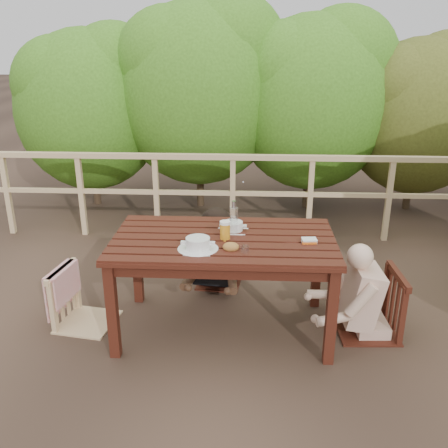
{
  "coord_description": "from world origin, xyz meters",
  "views": [
    {
      "loc": [
        0.18,
        -3.5,
        2.24
      ],
      "look_at": [
        0.0,
        0.05,
        0.9
      ],
      "focal_mm": 39.51,
      "sensor_mm": 36.0,
      "label": 1
    }
  ],
  "objects_px": {
    "chair_left": "(83,274)",
    "bread_roll": "(231,247)",
    "chair_right": "(371,276)",
    "woman": "(219,223)",
    "soup_far": "(233,227)",
    "bottle": "(234,218)",
    "table": "(224,285)",
    "tumbler": "(245,250)",
    "chair_far": "(219,244)",
    "beer_glass": "(225,231)",
    "diner_right": "(377,261)",
    "soup_near": "(198,244)",
    "butter_tub": "(309,242)"
  },
  "relations": [
    {
      "from": "soup_near",
      "to": "butter_tub",
      "type": "xyz_separation_m",
      "value": [
        0.82,
        0.15,
        -0.03
      ]
    },
    {
      "from": "chair_far",
      "to": "diner_right",
      "type": "height_order",
      "value": "diner_right"
    },
    {
      "from": "woman",
      "to": "butter_tub",
      "type": "relative_size",
      "value": 11.16
    },
    {
      "from": "diner_right",
      "to": "bottle",
      "type": "bearing_deg",
      "value": 83.18
    },
    {
      "from": "chair_left",
      "to": "tumbler",
      "type": "xyz_separation_m",
      "value": [
        1.31,
        -0.29,
        0.37
      ]
    },
    {
      "from": "soup_far",
      "to": "beer_glass",
      "type": "bearing_deg",
      "value": -106.82
    },
    {
      "from": "chair_right",
      "to": "butter_tub",
      "type": "xyz_separation_m",
      "value": [
        -0.52,
        -0.09,
        0.32
      ]
    },
    {
      "from": "soup_far",
      "to": "beer_glass",
      "type": "height_order",
      "value": "beer_glass"
    },
    {
      "from": "table",
      "to": "bottle",
      "type": "distance_m",
      "value": 0.55
    },
    {
      "from": "butter_tub",
      "to": "beer_glass",
      "type": "bearing_deg",
      "value": 169.41
    },
    {
      "from": "bottle",
      "to": "tumbler",
      "type": "distance_m",
      "value": 0.4
    },
    {
      "from": "table",
      "to": "soup_near",
      "type": "relative_size",
      "value": 5.73
    },
    {
      "from": "chair_right",
      "to": "diner_right",
      "type": "relative_size",
      "value": 0.78
    },
    {
      "from": "bottle",
      "to": "table",
      "type": "bearing_deg",
      "value": -124.33
    },
    {
      "from": "chair_right",
      "to": "beer_glass",
      "type": "xyz_separation_m",
      "value": [
        -1.15,
        -0.05,
        0.38
      ]
    },
    {
      "from": "chair_far",
      "to": "beer_glass",
      "type": "bearing_deg",
      "value": -76.6
    },
    {
      "from": "chair_right",
      "to": "bread_roll",
      "type": "height_order",
      "value": "chair_right"
    },
    {
      "from": "table",
      "to": "soup_far",
      "type": "distance_m",
      "value": 0.47
    },
    {
      "from": "bottle",
      "to": "butter_tub",
      "type": "relative_size",
      "value": 2.51
    },
    {
      "from": "soup_near",
      "to": "bottle",
      "type": "height_order",
      "value": "bottle"
    },
    {
      "from": "woman",
      "to": "diner_right",
      "type": "bearing_deg",
      "value": 154.84
    },
    {
      "from": "soup_near",
      "to": "bread_roll",
      "type": "bearing_deg",
      "value": -0.93
    },
    {
      "from": "diner_right",
      "to": "soup_far",
      "type": "height_order",
      "value": "diner_right"
    },
    {
      "from": "beer_glass",
      "to": "chair_far",
      "type": "bearing_deg",
      "value": 96.82
    },
    {
      "from": "chair_left",
      "to": "soup_far",
      "type": "xyz_separation_m",
      "value": [
        1.21,
        0.14,
        0.38
      ]
    },
    {
      "from": "chair_right",
      "to": "woman",
      "type": "xyz_separation_m",
      "value": [
        -1.25,
        0.79,
        0.13
      ]
    },
    {
      "from": "chair_far",
      "to": "bread_roll",
      "type": "xyz_separation_m",
      "value": [
        0.15,
        -1.02,
        0.42
      ]
    },
    {
      "from": "chair_right",
      "to": "bottle",
      "type": "distance_m",
      "value": 1.18
    },
    {
      "from": "chair_left",
      "to": "bottle",
      "type": "bearing_deg",
      "value": -76.44
    },
    {
      "from": "diner_right",
      "to": "bottle",
      "type": "relative_size",
      "value": 4.49
    },
    {
      "from": "chair_left",
      "to": "butter_tub",
      "type": "distance_m",
      "value": 1.83
    },
    {
      "from": "soup_far",
      "to": "beer_glass",
      "type": "xyz_separation_m",
      "value": [
        -0.06,
        -0.18,
        0.04
      ]
    },
    {
      "from": "chair_left",
      "to": "bottle",
      "type": "xyz_separation_m",
      "value": [
        1.22,
        0.09,
        0.48
      ]
    },
    {
      "from": "woman",
      "to": "tumbler",
      "type": "distance_m",
      "value": 1.14
    },
    {
      "from": "chair_left",
      "to": "chair_far",
      "type": "distance_m",
      "value": 1.31
    },
    {
      "from": "chair_left",
      "to": "bread_roll",
      "type": "height_order",
      "value": "chair_left"
    },
    {
      "from": "bread_roll",
      "to": "beer_glass",
      "type": "relative_size",
      "value": 0.77
    },
    {
      "from": "beer_glass",
      "to": "soup_far",
      "type": "bearing_deg",
      "value": 73.18
    },
    {
      "from": "table",
      "to": "beer_glass",
      "type": "bearing_deg",
      "value": -58.19
    },
    {
      "from": "tumbler",
      "to": "chair_far",
      "type": "bearing_deg",
      "value": 103.23
    },
    {
      "from": "diner_right",
      "to": "soup_far",
      "type": "bearing_deg",
      "value": 80.3
    },
    {
      "from": "chair_right",
      "to": "soup_far",
      "type": "distance_m",
      "value": 1.16
    },
    {
      "from": "chair_left",
      "to": "chair_right",
      "type": "xyz_separation_m",
      "value": [
        2.31,
        0.01,
        0.04
      ]
    },
    {
      "from": "chair_left",
      "to": "butter_tub",
      "type": "relative_size",
      "value": 8.17
    },
    {
      "from": "diner_right",
      "to": "tumbler",
      "type": "distance_m",
      "value": 1.09
    },
    {
      "from": "chair_far",
      "to": "chair_right",
      "type": "height_order",
      "value": "chair_right"
    },
    {
      "from": "chair_left",
      "to": "soup_far",
      "type": "bearing_deg",
      "value": -73.73
    },
    {
      "from": "woman",
      "to": "beer_glass",
      "type": "height_order",
      "value": "woman"
    },
    {
      "from": "beer_glass",
      "to": "table",
      "type": "bearing_deg",
      "value": 121.81
    },
    {
      "from": "beer_glass",
      "to": "tumbler",
      "type": "distance_m",
      "value": 0.3
    }
  ]
}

